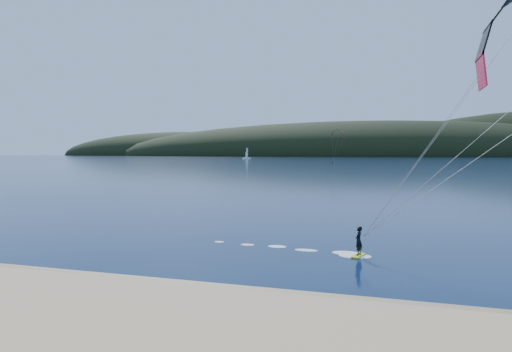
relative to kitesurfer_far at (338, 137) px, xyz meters
The scene contains 5 objects.
ground 202.76m from the kitesurfer_far, 85.34° to the right, with size 1800.00×1800.00×0.00m, color #081B3B.
wet_sand 198.28m from the kitesurfer_far, 85.23° to the right, with size 220.00×2.50×0.10m.
headland 544.08m from the kitesurfer_far, 88.20° to the left, with size 1200.00×310.00×140.00m.
kitesurfer_far is the anchor object (origin of this frame).
sailboat 229.79m from the kitesurfer_far, 119.04° to the left, with size 8.55×5.29×11.90m.
Camera 1 is at (9.66, -14.11, 6.32)m, focal length 31.95 mm.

